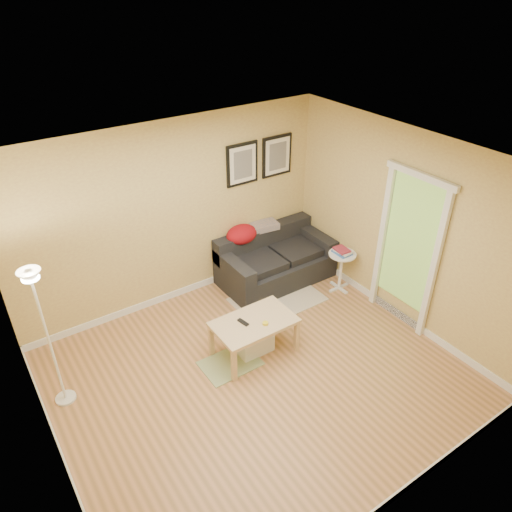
% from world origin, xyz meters
% --- Properties ---
extents(floor, '(4.50, 4.50, 0.00)m').
position_xyz_m(floor, '(0.00, 0.00, 0.00)').
color(floor, tan).
rests_on(floor, ground).
extents(ceiling, '(4.50, 4.50, 0.00)m').
position_xyz_m(ceiling, '(0.00, 0.00, 2.60)').
color(ceiling, white).
rests_on(ceiling, wall_back).
extents(wall_back, '(4.50, 0.00, 4.50)m').
position_xyz_m(wall_back, '(0.00, 2.00, 1.30)').
color(wall_back, '#DCC770').
rests_on(wall_back, ground).
extents(wall_front, '(4.50, 0.00, 4.50)m').
position_xyz_m(wall_front, '(0.00, -2.00, 1.30)').
color(wall_front, '#DCC770').
rests_on(wall_front, ground).
extents(wall_left, '(0.00, 4.00, 4.00)m').
position_xyz_m(wall_left, '(-2.25, 0.00, 1.30)').
color(wall_left, '#DCC770').
rests_on(wall_left, ground).
extents(wall_right, '(0.00, 4.00, 4.00)m').
position_xyz_m(wall_right, '(2.25, 0.00, 1.30)').
color(wall_right, '#DCC770').
rests_on(wall_right, ground).
extents(baseboard_back, '(4.50, 0.02, 0.10)m').
position_xyz_m(baseboard_back, '(0.00, 1.99, 0.05)').
color(baseboard_back, white).
rests_on(baseboard_back, ground).
extents(baseboard_front, '(4.50, 0.02, 0.10)m').
position_xyz_m(baseboard_front, '(0.00, -1.99, 0.05)').
color(baseboard_front, white).
rests_on(baseboard_front, ground).
extents(baseboard_left, '(0.02, 4.00, 0.10)m').
position_xyz_m(baseboard_left, '(-2.24, 0.00, 0.05)').
color(baseboard_left, white).
rests_on(baseboard_left, ground).
extents(baseboard_right, '(0.02, 4.00, 0.10)m').
position_xyz_m(baseboard_right, '(2.24, 0.00, 0.05)').
color(baseboard_right, white).
rests_on(baseboard_right, ground).
extents(sofa, '(1.70, 0.90, 0.75)m').
position_xyz_m(sofa, '(1.38, 1.53, 0.38)').
color(sofa, black).
rests_on(sofa, ground).
extents(red_throw, '(0.48, 0.36, 0.28)m').
position_xyz_m(red_throw, '(0.97, 1.85, 0.77)').
color(red_throw, maroon).
rests_on(red_throw, sofa).
extents(plaid_throw, '(0.45, 0.32, 0.10)m').
position_xyz_m(plaid_throw, '(1.39, 1.87, 0.78)').
color(plaid_throw, tan).
rests_on(plaid_throw, sofa).
extents(framed_print_left, '(0.50, 0.04, 0.60)m').
position_xyz_m(framed_print_left, '(1.08, 1.98, 1.80)').
color(framed_print_left, black).
rests_on(framed_print_left, wall_back).
extents(framed_print_right, '(0.50, 0.04, 0.60)m').
position_xyz_m(framed_print_right, '(1.68, 1.98, 1.80)').
color(framed_print_right, black).
rests_on(framed_print_right, wall_back).
extents(area_rug, '(1.25, 0.85, 0.01)m').
position_xyz_m(area_rug, '(1.09, 1.08, 0.01)').
color(area_rug, beige).
rests_on(area_rug, ground).
extents(green_runner, '(0.70, 0.50, 0.01)m').
position_xyz_m(green_runner, '(-0.17, 0.35, 0.01)').
color(green_runner, '#668C4C').
rests_on(green_runner, ground).
extents(coffee_table, '(1.14, 0.89, 0.50)m').
position_xyz_m(coffee_table, '(0.19, 0.36, 0.25)').
color(coffee_table, tan).
rests_on(coffee_table, ground).
extents(remote_control, '(0.08, 0.17, 0.02)m').
position_xyz_m(remote_control, '(0.06, 0.41, 0.51)').
color(remote_control, black).
rests_on(remote_control, coffee_table).
extents(tape_roll, '(0.07, 0.07, 0.03)m').
position_xyz_m(tape_roll, '(0.27, 0.23, 0.51)').
color(tape_roll, yellow).
rests_on(tape_roll, coffee_table).
extents(storage_bin, '(0.46, 0.33, 0.28)m').
position_xyz_m(storage_bin, '(0.20, 0.40, 0.14)').
color(storage_bin, white).
rests_on(storage_bin, ground).
extents(side_table, '(0.40, 0.40, 0.61)m').
position_xyz_m(side_table, '(2.02, 0.79, 0.31)').
color(side_table, white).
rests_on(side_table, ground).
extents(book_stack, '(0.21, 0.27, 0.08)m').
position_xyz_m(book_stack, '(2.02, 0.80, 0.65)').
color(book_stack, '#3863A9').
rests_on(book_stack, side_table).
extents(floor_lamp, '(0.23, 0.23, 1.74)m').
position_xyz_m(floor_lamp, '(-2.00, 0.92, 0.82)').
color(floor_lamp, white).
rests_on(floor_lamp, ground).
extents(doorway, '(0.12, 1.01, 2.13)m').
position_xyz_m(doorway, '(2.20, -0.15, 1.02)').
color(doorway, white).
rests_on(doorway, ground).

